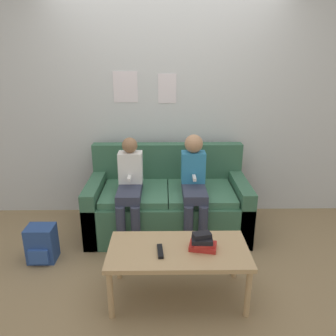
% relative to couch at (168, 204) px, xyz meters
% --- Properties ---
extents(ground_plane, '(10.00, 10.00, 0.00)m').
position_rel_couch_xyz_m(ground_plane, '(0.00, -0.53, -0.30)').
color(ground_plane, '#937A56').
extents(wall_back, '(8.00, 0.06, 2.60)m').
position_rel_couch_xyz_m(wall_back, '(-0.00, 0.51, 1.00)').
color(wall_back, silver).
rests_on(wall_back, ground_plane).
extents(couch, '(1.67, 0.83, 0.90)m').
position_rel_couch_xyz_m(couch, '(0.00, 0.00, 0.00)').
color(couch, '#38664C').
rests_on(couch, ground_plane).
extents(coffee_table, '(1.08, 0.53, 0.43)m').
position_rel_couch_xyz_m(coffee_table, '(0.07, -1.07, 0.09)').
color(coffee_table, tan).
rests_on(coffee_table, ground_plane).
extents(person_left, '(0.24, 0.57, 1.06)m').
position_rel_couch_xyz_m(person_left, '(-0.38, -0.21, 0.30)').
color(person_left, '#33384C').
rests_on(person_left, ground_plane).
extents(person_right, '(0.24, 0.57, 1.09)m').
position_rel_couch_xyz_m(person_right, '(0.26, -0.20, 0.33)').
color(person_right, '#33384C').
rests_on(person_right, ground_plane).
extents(tv_remote, '(0.05, 0.17, 0.02)m').
position_rel_couch_xyz_m(tv_remote, '(-0.07, -1.12, 0.15)').
color(tv_remote, black).
rests_on(tv_remote, coffee_table).
extents(book_stack, '(0.23, 0.18, 0.13)m').
position_rel_couch_xyz_m(book_stack, '(0.25, -1.07, 0.19)').
color(book_stack, red).
rests_on(book_stack, coffee_table).
extents(backpack, '(0.25, 0.23, 0.35)m').
position_rel_couch_xyz_m(backpack, '(-1.18, -0.57, -0.13)').
color(backpack, '#284789').
rests_on(backpack, ground_plane).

